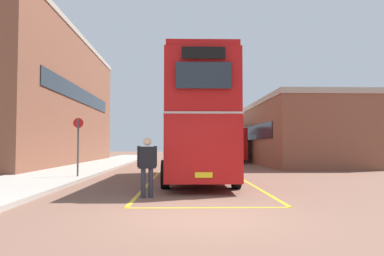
{
  "coord_description": "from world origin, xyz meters",
  "views": [
    {
      "loc": [
        -0.5,
        -7.88,
        1.51
      ],
      "look_at": [
        0.12,
        10.06,
        2.33
      ],
      "focal_mm": 35.13,
      "sensor_mm": 36.0,
      "label": 1
    }
  ],
  "objects_px": {
    "pedestrian_boarding": "(147,163)",
    "bus_stop_sign": "(78,141)",
    "single_deck_bus": "(220,144)",
    "double_decker_bus": "(197,122)"
  },
  "relations": [
    {
      "from": "pedestrian_boarding",
      "to": "bus_stop_sign",
      "type": "distance_m",
      "value": 6.9
    },
    {
      "from": "single_deck_bus",
      "to": "bus_stop_sign",
      "type": "height_order",
      "value": "single_deck_bus"
    },
    {
      "from": "double_decker_bus",
      "to": "single_deck_bus",
      "type": "xyz_separation_m",
      "value": [
        2.93,
        17.86,
        -0.87
      ]
    },
    {
      "from": "pedestrian_boarding",
      "to": "bus_stop_sign",
      "type": "bearing_deg",
      "value": 121.14
    },
    {
      "from": "double_decker_bus",
      "to": "pedestrian_boarding",
      "type": "height_order",
      "value": "double_decker_bus"
    },
    {
      "from": "single_deck_bus",
      "to": "pedestrian_boarding",
      "type": "relative_size",
      "value": 5.05
    },
    {
      "from": "bus_stop_sign",
      "to": "double_decker_bus",
      "type": "bearing_deg",
      "value": -5.68
    },
    {
      "from": "single_deck_bus",
      "to": "double_decker_bus",
      "type": "bearing_deg",
      "value": -99.32
    },
    {
      "from": "double_decker_bus",
      "to": "bus_stop_sign",
      "type": "xyz_separation_m",
      "value": [
        -5.27,
        0.52,
        -0.82
      ]
    },
    {
      "from": "single_deck_bus",
      "to": "pedestrian_boarding",
      "type": "height_order",
      "value": "single_deck_bus"
    }
  ]
}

